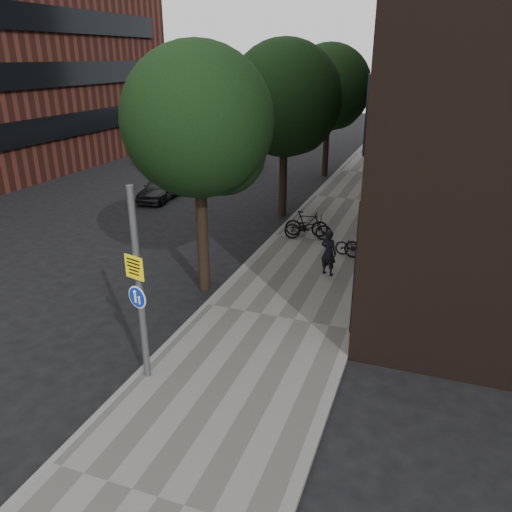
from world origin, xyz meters
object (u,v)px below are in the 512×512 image
at_px(signpost, 139,287).
at_px(parked_bike_facade_near, 356,247).
at_px(pedestrian, 329,253).
at_px(parked_car_near, 160,188).

xyz_separation_m(signpost, parked_bike_facade_near, (3.29, 9.03, -1.87)).
xyz_separation_m(pedestrian, parked_bike_facade_near, (0.61, 1.92, -0.39)).
bearing_deg(parked_bike_facade_near, parked_car_near, 72.46).
bearing_deg(pedestrian, signpost, 88.60).
height_order(pedestrian, parked_car_near, pedestrian).
distance_m(signpost, pedestrian, 7.74).
distance_m(pedestrian, parked_car_near, 12.46).
relative_size(pedestrian, parked_bike_facade_near, 1.03).
height_order(signpost, parked_bike_facade_near, signpost).
bearing_deg(parked_bike_facade_near, signpost, 166.58).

